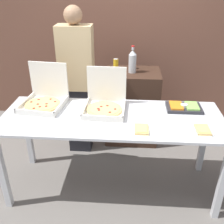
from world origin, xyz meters
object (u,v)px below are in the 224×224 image
Objects in this scene: soda_bottle at (132,61)px; person_guest_cap at (77,82)px; pizza_box_near_left at (105,103)px; veggie_tray at (184,107)px; paper_plate_front_right at (141,130)px; soda_can_silver at (131,64)px; soda_can_colored at (116,64)px; pizza_box_far_right at (44,98)px; paper_plate_front_center at (203,130)px.

person_guest_cap reaches higher than soda_bottle.
pizza_box_near_left reaches higher than veggie_tray.
pizza_box_near_left is at bearing 132.77° from paper_plate_front_right.
person_guest_cap reaches higher than veggie_tray.
pizza_box_near_left is 1.91× the size of paper_plate_front_right.
soda_bottle is at bearing 74.01° from pizza_box_near_left.
paper_plate_front_right is 0.67× the size of soda_bottle.
pizza_box_near_left is 0.24× the size of person_guest_cap.
soda_can_colored is (-0.20, 0.02, 0.00)m from soda_can_silver.
pizza_box_far_right is at bearing -126.56° from soda_can_colored.
veggie_tray is 0.96m from soda_bottle.
soda_can_silver is (0.25, 0.98, 0.10)m from pizza_box_near_left.
pizza_box_near_left is at bearing 0.64° from pizza_box_far_right.
veggie_tray is at bearing 102.17° from paper_plate_front_center.
pizza_box_far_right reaches higher than veggie_tray.
veggie_tray is 1.04× the size of soda_bottle.
soda_can_silver is at bearing 115.51° from paper_plate_front_center.
soda_can_colored is at bearing 102.41° from paper_plate_front_right.
pizza_box_far_right is 1.58m from paper_plate_front_center.
pizza_box_far_right is 0.56m from person_guest_cap.
soda_bottle is at bearing 117.47° from paper_plate_front_center.
soda_bottle reaches higher than soda_can_silver.
veggie_tray is at bearing -55.55° from soda_bottle.
paper_plate_front_center is at bearing -8.90° from pizza_box_far_right.
pizza_box_near_left is 0.68m from person_guest_cap.
paper_plate_front_center is (1.52, -0.42, -0.06)m from pizza_box_far_right.
soda_can_silver is at bearing 94.35° from paper_plate_front_right.
soda_bottle is 0.19× the size of person_guest_cap.
paper_plate_front_center is 0.65× the size of soda_bottle.
soda_bottle is at bearing -157.04° from person_guest_cap.
person_guest_cap is at bearing 128.05° from paper_plate_front_right.
pizza_box_far_right is 1.41× the size of soda_bottle.
pizza_box_far_right is 1.09m from paper_plate_front_right.
soda_can_silver reaches higher than paper_plate_front_center.
paper_plate_front_center is 1.76× the size of soda_can_silver.
soda_can_silver is (-0.54, 0.91, 0.15)m from veggie_tray.
soda_bottle is at bearing 124.45° from veggie_tray.
person_guest_cap is at bearing -157.04° from soda_bottle.
paper_plate_front_center is 1.37m from soda_bottle.
pizza_box_near_left is 3.45× the size of soda_can_colored.
pizza_box_near_left reaches higher than paper_plate_front_center.
paper_plate_front_right is (0.99, -0.45, -0.06)m from pizza_box_far_right.
soda_bottle is (-0.53, 0.77, 0.24)m from veggie_tray.
soda_bottle is at bearing 94.12° from paper_plate_front_right.
person_guest_cap is (-0.64, -0.42, -0.10)m from soda_can_silver.
soda_can_silver is (-0.64, 1.33, 0.16)m from paper_plate_front_center.
paper_plate_front_right is at bearing -176.67° from paper_plate_front_center.
person_guest_cap is (-0.74, 0.95, 0.06)m from paper_plate_front_right.
soda_bottle is 2.71× the size of soda_can_colored.
paper_plate_front_right is (-0.53, -0.03, -0.00)m from paper_plate_front_center.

